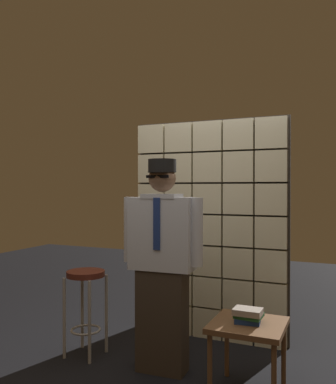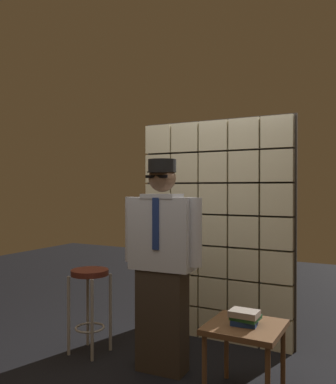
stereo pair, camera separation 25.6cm
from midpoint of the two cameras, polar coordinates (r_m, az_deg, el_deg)
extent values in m
cube|color=beige|center=(4.53, -3.94, -16.78)|extent=(0.29, 0.08, 0.29)
cube|color=beige|center=(4.40, -0.18, -17.30)|extent=(0.29, 0.08, 0.29)
cube|color=beige|center=(4.29, 3.81, -17.78)|extent=(0.29, 0.08, 0.29)
cube|color=beige|center=(4.20, 8.01, -18.20)|extent=(0.29, 0.08, 0.29)
cube|color=beige|center=(4.13, 12.39, -18.53)|extent=(0.29, 0.08, 0.29)
cube|color=beige|center=(4.45, -3.94, -12.95)|extent=(0.29, 0.08, 0.29)
cube|color=beige|center=(4.32, -0.18, -13.37)|extent=(0.29, 0.08, 0.29)
cube|color=beige|center=(4.20, 3.81, -13.76)|extent=(0.29, 0.08, 0.29)
cube|color=beige|center=(4.11, 8.01, -14.09)|extent=(0.29, 0.08, 0.29)
cube|color=beige|center=(4.04, 12.40, -14.36)|extent=(0.29, 0.08, 0.29)
cube|color=beige|center=(4.39, -3.94, -9.00)|extent=(0.29, 0.08, 0.29)
cube|color=beige|center=(4.25, -0.18, -9.30)|extent=(0.29, 0.08, 0.29)
cube|color=beige|center=(4.14, 3.81, -9.58)|extent=(0.29, 0.08, 0.29)
cube|color=beige|center=(4.04, 8.02, -9.82)|extent=(0.29, 0.08, 0.29)
cube|color=beige|center=(3.97, 12.41, -10.02)|extent=(0.29, 0.08, 0.29)
cube|color=beige|center=(4.35, -3.94, -4.95)|extent=(0.29, 0.08, 0.29)
cube|color=beige|center=(4.21, -0.18, -5.12)|extent=(0.29, 0.08, 0.29)
cube|color=beige|center=(4.10, 3.82, -5.29)|extent=(0.29, 0.08, 0.29)
cube|color=beige|center=(4.00, 8.03, -5.43)|extent=(0.29, 0.08, 0.29)
cube|color=beige|center=(3.93, 12.42, -5.55)|extent=(0.29, 0.08, 0.29)
cube|color=beige|center=(4.33, -3.95, -0.84)|extent=(0.29, 0.08, 0.29)
cube|color=beige|center=(4.19, -0.18, -0.89)|extent=(0.29, 0.08, 0.29)
cube|color=beige|center=(4.08, 3.82, -0.93)|extent=(0.29, 0.08, 0.29)
cube|color=beige|center=(3.98, 8.03, -0.97)|extent=(0.29, 0.08, 0.29)
cube|color=beige|center=(3.91, 12.43, -1.01)|extent=(0.29, 0.08, 0.29)
cube|color=beige|center=(4.33, -3.95, 3.28)|extent=(0.29, 0.08, 0.29)
cube|color=beige|center=(4.20, -0.18, 3.36)|extent=(0.29, 0.08, 0.29)
cube|color=beige|center=(4.08, 3.82, 3.44)|extent=(0.29, 0.08, 0.29)
cube|color=beige|center=(3.98, 8.04, 3.51)|extent=(0.29, 0.08, 0.29)
cube|color=beige|center=(3.91, 12.44, 3.55)|extent=(0.29, 0.08, 0.29)
cube|color=beige|center=(4.36, -3.95, 7.37)|extent=(0.29, 0.08, 0.29)
cube|color=beige|center=(4.22, -0.18, 7.59)|extent=(0.29, 0.08, 0.29)
cube|color=beige|center=(4.11, 3.82, 7.78)|extent=(0.29, 0.08, 0.29)
cube|color=beige|center=(4.01, 8.05, 7.95)|extent=(0.29, 0.08, 0.29)
cube|color=beige|center=(3.94, 12.45, 8.08)|extent=(0.29, 0.08, 0.29)
cube|color=#38332D|center=(4.14, 4.06, -5.22)|extent=(1.58, 0.02, 2.20)
cube|color=#382D23|center=(3.49, -3.02, -17.48)|extent=(0.41, 0.22, 0.83)
cube|color=silver|center=(3.34, -3.02, -5.81)|extent=(0.53, 0.25, 0.59)
cube|color=navy|center=(3.23, -3.88, -4.46)|extent=(0.06, 0.01, 0.41)
cube|color=silver|center=(3.32, -3.03, -0.58)|extent=(0.30, 0.25, 0.04)
sphere|color=#846047|center=(3.32, -3.03, 1.94)|extent=(0.23, 0.23, 0.23)
ellipsoid|color=black|center=(3.28, -3.39, 1.27)|extent=(0.15, 0.09, 0.10)
cube|color=black|center=(3.23, -3.77, 2.18)|extent=(0.19, 0.02, 0.02)
cylinder|color=black|center=(3.25, -3.63, 2.81)|extent=(0.18, 0.18, 0.01)
cylinder|color=black|center=(3.33, -3.03, 3.68)|extent=(0.23, 0.23, 0.11)
cylinder|color=silver|center=(3.23, 1.73, -5.60)|extent=(0.11, 0.11, 0.54)
cylinder|color=silver|center=(3.47, -7.45, -5.19)|extent=(0.11, 0.11, 0.54)
cylinder|color=#592319|center=(3.81, -13.37, -11.06)|extent=(0.34, 0.34, 0.05)
torus|color=#A59E93|center=(3.95, -13.36, -18.26)|extent=(0.27, 0.27, 0.02)
cylinder|color=#A59E93|center=(3.89, -16.22, -16.59)|extent=(0.03, 0.03, 0.71)
cylinder|color=#A59E93|center=(3.73, -12.95, -17.33)|extent=(0.03, 0.03, 0.71)
cylinder|color=#A59E93|center=(4.09, -13.73, -15.73)|extent=(0.03, 0.03, 0.71)
cylinder|color=#A59E93|center=(3.94, -10.54, -16.36)|extent=(0.03, 0.03, 0.71)
cube|color=brown|center=(3.14, 8.74, -17.94)|extent=(0.52, 0.52, 0.04)
cylinder|color=brown|center=(3.10, 3.30, -23.36)|extent=(0.04, 0.04, 0.48)
cylinder|color=brown|center=(2.99, 12.00, -24.33)|extent=(0.04, 0.04, 0.48)
cylinder|color=brown|center=(3.48, 6.01, -20.59)|extent=(0.04, 0.04, 0.48)
cylinder|color=brown|center=(3.38, 13.64, -21.25)|extent=(0.04, 0.04, 0.48)
cube|color=navy|center=(3.11, 8.66, -17.34)|extent=(0.19, 0.15, 0.04)
cube|color=#1E592D|center=(3.12, 8.83, -16.71)|extent=(0.20, 0.18, 0.03)
cube|color=gray|center=(3.08, 8.68, -16.22)|extent=(0.20, 0.15, 0.04)
camera|label=1|loc=(0.13, -92.21, -0.02)|focal=38.16mm
camera|label=2|loc=(0.13, 87.79, 0.02)|focal=38.16mm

